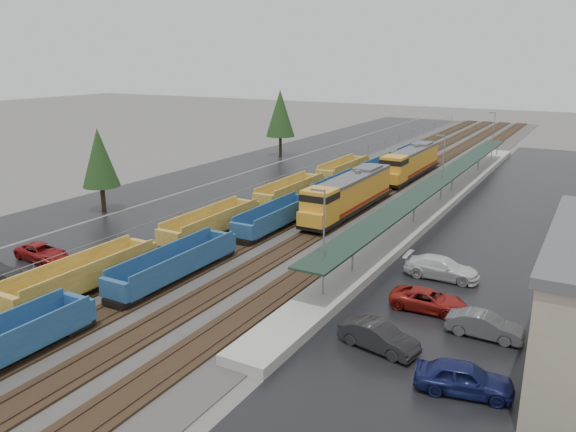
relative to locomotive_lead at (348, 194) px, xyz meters
name	(u,v)px	position (x,y,z in m)	size (l,w,h in m)	color
ballast_strip	(390,180)	(-2.00, 18.80, -2.25)	(20.00, 160.00, 0.08)	#302D2B
trackbed	(390,180)	(-2.00, 18.80, -2.13)	(14.60, 160.00, 0.22)	black
west_parking_lot	(293,170)	(-17.00, 18.80, -2.28)	(10.00, 160.00, 0.02)	black
west_road	(237,164)	(-27.00, 18.80, -2.28)	(9.00, 160.00, 0.02)	black
east_commuter_lot	(530,217)	(17.00, 8.80, -2.28)	(16.00, 100.00, 0.02)	black
station_platform	(440,200)	(7.50, 8.81, -1.56)	(3.00, 80.00, 8.00)	#9E9B93
chainlink_fence	(322,165)	(-11.50, 17.24, -0.68)	(0.08, 160.04, 2.02)	gray
tree_west_near	(99,158)	(-24.00, -11.20, 3.53)	(3.96, 3.96, 9.00)	#332316
tree_west_far	(280,113)	(-25.00, 28.80, 4.83)	(4.84, 4.84, 11.00)	#332316
locomotive_lead	(348,194)	(0.00, 0.00, 0.00)	(2.86, 18.87, 4.27)	black
locomotive_trail	(410,163)	(0.00, 21.00, 0.00)	(2.86, 18.87, 4.27)	black
well_string_yellow	(156,248)	(-8.00, -20.42, -1.15)	(2.59, 87.60, 2.29)	#A16F2C
well_string_blue	(277,218)	(-4.00, -7.90, -1.19)	(2.46, 101.98, 2.18)	navy
parked_car_west_c	(42,253)	(-16.34, -24.92, -1.60)	(4.97, 2.29, 1.38)	maroon
parked_car_east_a	(379,337)	(12.96, -25.09, -1.51)	(4.73, 1.65, 1.56)	black
parked_car_east_b	(428,300)	(13.97, -18.57, -1.60)	(5.00, 2.30, 1.39)	maroon
parked_car_east_c	(442,268)	(13.26, -12.57, -1.48)	(5.61, 2.28, 1.63)	silver
parked_car_east_d	(464,378)	(18.20, -27.13, -1.47)	(4.82, 1.94, 1.64)	#141A4E
parked_car_east_e	(485,326)	(17.96, -20.57, -1.56)	(4.45, 1.55, 1.47)	#4F5154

